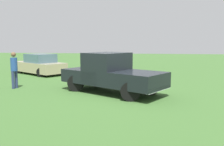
{
  "coord_description": "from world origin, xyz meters",
  "views": [
    {
      "loc": [
        1.74,
        -10.36,
        2.24
      ],
      "look_at": [
        0.01,
        0.29,
        0.9
      ],
      "focal_mm": 39.13,
      "sensor_mm": 36.0,
      "label": 1
    }
  ],
  "objects": [
    {
      "name": "pickup_truck",
      "position": [
        -0.1,
        0.35,
        0.93
      ],
      "size": [
        5.08,
        3.98,
        1.8
      ],
      "rotation": [
        0.0,
        0.0,
        5.76
      ],
      "color": "black",
      "rests_on": "ground_plane"
    },
    {
      "name": "person_bystander",
      "position": [
        -4.91,
        0.59,
        1.02
      ],
      "size": [
        0.4,
        0.4,
        1.79
      ],
      "rotation": [
        0.0,
        0.0,
        2.84
      ],
      "color": "navy",
      "rests_on": "ground_plane"
    },
    {
      "name": "sedan_near",
      "position": [
        -6.2,
        5.99,
        0.66
      ],
      "size": [
        4.66,
        3.82,
        1.45
      ],
      "rotation": [
        0.0,
        0.0,
        2.58
      ],
      "color": "black",
      "rests_on": "ground_plane"
    },
    {
      "name": "ground_plane",
      "position": [
        0.0,
        0.0,
        0.0
      ],
      "size": [
        80.0,
        80.0,
        0.0
      ],
      "primitive_type": "plane",
      "color": "#3D662D"
    }
  ]
}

